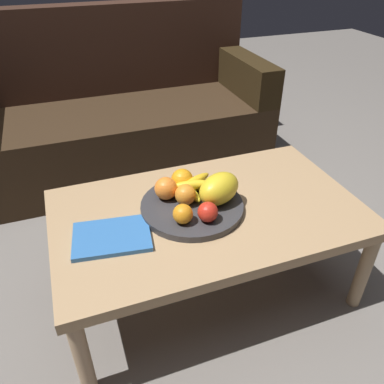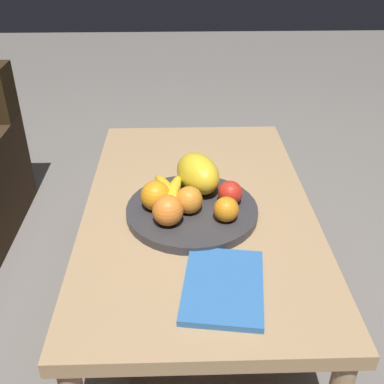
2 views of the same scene
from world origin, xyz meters
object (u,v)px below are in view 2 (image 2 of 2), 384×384
at_px(orange_left, 226,209).
at_px(orange_right, 168,210).
at_px(fruit_bowl, 192,211).
at_px(orange_back, 156,196).
at_px(orange_front, 189,200).
at_px(apple_front, 230,193).
at_px(banana_bunch, 169,194).
at_px(magazine, 223,286).
at_px(melon_large_front, 197,173).
at_px(coffee_table, 198,215).

xyz_separation_m(orange_left, orange_right, (-0.01, 0.15, 0.01)).
relative_size(fruit_bowl, orange_left, 5.43).
bearing_deg(orange_right, fruit_bowl, -40.65).
relative_size(fruit_bowl, orange_back, 4.44).
distance_m(orange_front, orange_left, 0.11).
relative_size(orange_left, apple_front, 0.98).
bearing_deg(orange_left, banana_bunch, 59.35).
xyz_separation_m(orange_left, magazine, (-0.24, 0.03, -0.05)).
relative_size(melon_large_front, orange_left, 2.47).
bearing_deg(orange_front, orange_left, -113.82).
distance_m(fruit_bowl, banana_bunch, 0.08).
bearing_deg(coffee_table, melon_large_front, 2.59).
relative_size(fruit_bowl, orange_front, 4.89).
bearing_deg(orange_front, melon_large_front, -13.26).
bearing_deg(melon_large_front, magazine, -173.70).
bearing_deg(magazine, orange_front, 22.35).
xyz_separation_m(orange_front, orange_right, (-0.05, 0.06, 0.00)).
bearing_deg(banana_bunch, fruit_bowl, -112.24).
distance_m(orange_front, orange_back, 0.09).
bearing_deg(fruit_bowl, magazine, -168.36).
height_order(coffee_table, magazine, magazine).
bearing_deg(apple_front, orange_front, 108.09).
xyz_separation_m(orange_right, magazine, (-0.23, -0.13, -0.06)).
xyz_separation_m(fruit_bowl, orange_left, (-0.06, -0.09, 0.05)).
bearing_deg(melon_large_front, orange_front, 166.74).
distance_m(orange_right, apple_front, 0.20).
bearing_deg(magazine, apple_front, -0.09).
xyz_separation_m(melon_large_front, orange_back, (-0.10, 0.12, -0.01)).
bearing_deg(fruit_bowl, banana_bunch, 67.76).
height_order(fruit_bowl, banana_bunch, banana_bunch).
bearing_deg(fruit_bowl, apple_front, -81.19).
height_order(fruit_bowl, orange_back, orange_back).
height_order(orange_left, orange_right, orange_right).
bearing_deg(coffee_table, fruit_bowl, 159.98).
xyz_separation_m(fruit_bowl, melon_large_front, (0.09, -0.02, 0.07)).
height_order(banana_bunch, magazine, banana_bunch).
xyz_separation_m(fruit_bowl, orange_back, (-0.00, 0.10, 0.05)).
height_order(coffee_table, orange_front, orange_front).
bearing_deg(coffee_table, banana_bunch, 108.41).
relative_size(orange_front, orange_right, 0.91).
distance_m(apple_front, magazine, 0.33).
xyz_separation_m(orange_left, orange_back, (0.06, 0.19, 0.01)).
relative_size(fruit_bowl, melon_large_front, 2.19).
bearing_deg(orange_right, orange_front, -45.83).
bearing_deg(orange_front, coffee_table, -20.82).
xyz_separation_m(melon_large_front, banana_bunch, (-0.07, 0.08, -0.03)).
distance_m(fruit_bowl, melon_large_front, 0.12).
bearing_deg(orange_back, magazine, -151.48).
height_order(coffee_table, orange_left, orange_left).
bearing_deg(orange_left, magazine, 173.53).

